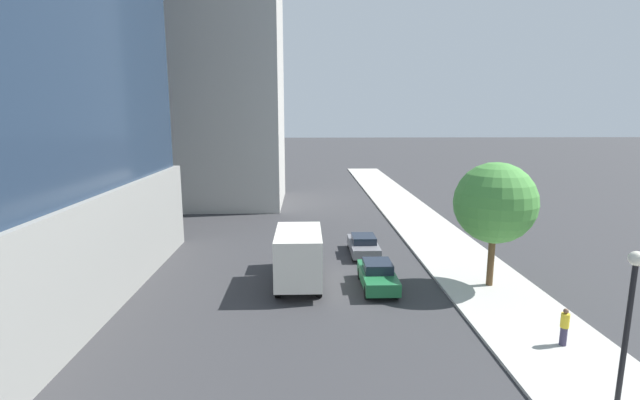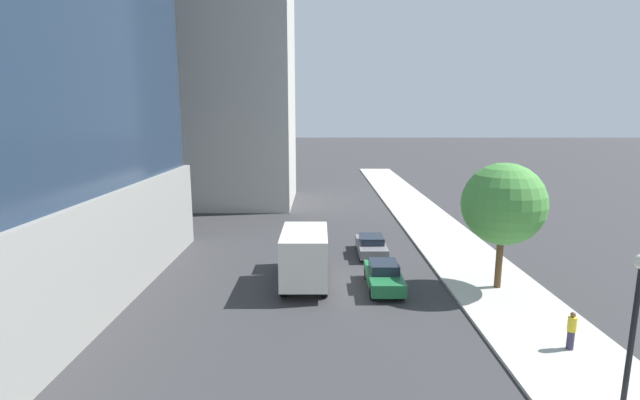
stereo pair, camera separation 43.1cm
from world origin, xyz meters
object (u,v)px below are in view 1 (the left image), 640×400
at_px(construction_building, 213,63).
at_px(car_gray, 363,245).
at_px(street_lamp, 629,311).
at_px(box_truck, 299,253).
at_px(pedestrian_yellow_shirt, 564,327).
at_px(street_tree, 495,203).
at_px(car_green, 378,275).

height_order(construction_building, car_gray, construction_building).
relative_size(street_lamp, car_gray, 1.28).
distance_m(box_truck, pedestrian_yellow_shirt, 13.43).
xyz_separation_m(street_lamp, pedestrian_yellow_shirt, (0.97, 4.59, -2.79)).
xyz_separation_m(street_tree, box_truck, (-10.65, 0.96, -3.02)).
bearing_deg(pedestrian_yellow_shirt, street_lamp, -101.92).
bearing_deg(box_truck, car_green, -10.81).
bearing_deg(car_green, pedestrian_yellow_shirt, -46.02).
height_order(car_gray, pedestrian_yellow_shirt, pedestrian_yellow_shirt).
bearing_deg(pedestrian_yellow_shirt, box_truck, 145.04).
height_order(street_lamp, pedestrian_yellow_shirt, street_lamp).
distance_m(street_tree, car_green, 7.48).
bearing_deg(box_truck, construction_building, 110.33).
height_order(street_tree, box_truck, street_tree).
height_order(street_lamp, box_truck, street_lamp).
relative_size(street_tree, car_gray, 1.62).
distance_m(construction_building, car_gray, 27.67).
distance_m(car_green, pedestrian_yellow_shirt, 9.51).
bearing_deg(car_gray, construction_building, 124.94).
height_order(street_tree, car_gray, street_tree).
distance_m(street_tree, pedestrian_yellow_shirt, 7.76).
distance_m(car_gray, box_truck, 7.03).
distance_m(street_lamp, box_truck, 15.96).
xyz_separation_m(street_tree, pedestrian_yellow_shirt, (0.33, -6.72, -3.86)).
distance_m(construction_building, car_green, 32.30).
bearing_deg(construction_building, street_lamp, -62.61).
bearing_deg(pedestrian_yellow_shirt, car_green, 133.98).
height_order(street_tree, car_green, street_tree).
distance_m(construction_building, box_truck, 29.54).
bearing_deg(street_lamp, construction_building, 117.39).
xyz_separation_m(street_tree, car_gray, (-6.27, 6.34, -4.15)).
bearing_deg(car_gray, car_green, -90.00).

